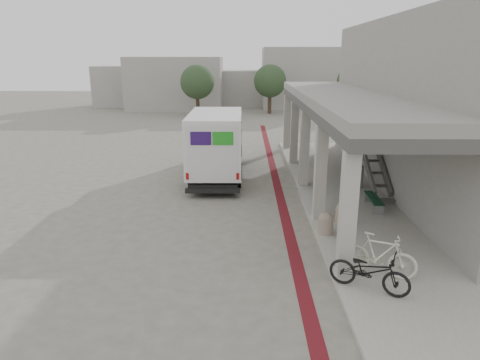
{
  "coord_description": "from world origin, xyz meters",
  "views": [
    {
      "loc": [
        -0.4,
        -13.32,
        5.4
      ],
      "look_at": [
        -0.58,
        -0.03,
        1.6
      ],
      "focal_mm": 32.0,
      "sensor_mm": 36.0,
      "label": 1
    }
  ],
  "objects_px": {
    "bicycle_black": "(369,271)",
    "bicycle_cream": "(379,255)",
    "utility_cabinet": "(356,176)",
    "bench": "(374,200)",
    "fedex_truck": "(217,142)"
  },
  "relations": [
    {
      "from": "bench",
      "to": "bicycle_cream",
      "type": "relative_size",
      "value": 0.92
    },
    {
      "from": "bicycle_black",
      "to": "bicycle_cream",
      "type": "relative_size",
      "value": 1.02
    },
    {
      "from": "fedex_truck",
      "to": "bicycle_cream",
      "type": "relative_size",
      "value": 3.9
    },
    {
      "from": "fedex_truck",
      "to": "bicycle_cream",
      "type": "distance_m",
      "value": 10.95
    },
    {
      "from": "fedex_truck",
      "to": "bicycle_black",
      "type": "height_order",
      "value": "fedex_truck"
    },
    {
      "from": "bench",
      "to": "utility_cabinet",
      "type": "bearing_deg",
      "value": 92.83
    },
    {
      "from": "utility_cabinet",
      "to": "bicycle_black",
      "type": "distance_m",
      "value": 8.66
    },
    {
      "from": "utility_cabinet",
      "to": "bicycle_black",
      "type": "xyz_separation_m",
      "value": [
        -1.8,
        -8.47,
        0.02
      ]
    },
    {
      "from": "utility_cabinet",
      "to": "bicycle_black",
      "type": "relative_size",
      "value": 0.5
    },
    {
      "from": "bench",
      "to": "bicycle_cream",
      "type": "height_order",
      "value": "bicycle_cream"
    },
    {
      "from": "bicycle_cream",
      "to": "utility_cabinet",
      "type": "bearing_deg",
      "value": 14.56
    },
    {
      "from": "bicycle_black",
      "to": "bicycle_cream",
      "type": "xyz_separation_m",
      "value": [
        0.44,
        0.73,
        0.06
      ]
    },
    {
      "from": "bench",
      "to": "bicycle_cream",
      "type": "xyz_separation_m",
      "value": [
        -1.34,
        -5.05,
        0.27
      ]
    },
    {
      "from": "bench",
      "to": "utility_cabinet",
      "type": "distance_m",
      "value": 2.7
    },
    {
      "from": "bench",
      "to": "utility_cabinet",
      "type": "height_order",
      "value": "utility_cabinet"
    }
  ]
}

